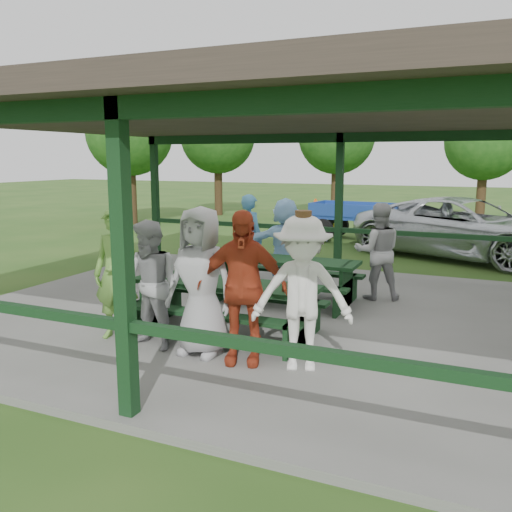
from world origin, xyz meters
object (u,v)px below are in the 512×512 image
at_px(spectator_lblue, 285,244).
at_px(pickup_truck, 465,228).
at_px(contestant_red, 242,287).
at_px(spectator_blue, 250,237).
at_px(picnic_table_near, 225,300).
at_px(picnic_table_far, 286,275).
at_px(contestant_grey_mid, 201,281).
at_px(contestant_green, 117,274).
at_px(spectator_grey, 378,251).
at_px(contestant_grey_left, 151,286).
at_px(contestant_white_fedora, 302,293).
at_px(farm_trailer, 356,221).

relative_size(spectator_lblue, pickup_truck, 0.31).
xyz_separation_m(contestant_red, spectator_blue, (-1.82, 4.24, -0.06)).
bearing_deg(picnic_table_near, spectator_blue, 108.53).
height_order(picnic_table_near, picnic_table_far, same).
relative_size(contestant_grey_mid, pickup_truck, 0.34).
height_order(picnic_table_far, contestant_red, contestant_red).
height_order(contestant_red, pickup_truck, contestant_red).
bearing_deg(contestant_grey_mid, contestant_green, 179.83).
bearing_deg(contestant_red, contestant_grey_mid, 159.77).
xyz_separation_m(contestant_grey_mid, spectator_grey, (1.48, 3.67, -0.09)).
distance_m(picnic_table_far, spectator_blue, 1.90).
distance_m(contestant_green, spectator_lblue, 3.78).
xyz_separation_m(contestant_grey_left, contestant_white_fedora, (2.01, 0.12, 0.07)).
bearing_deg(contestant_grey_left, farm_trailer, 98.87).
relative_size(spectator_grey, pickup_truck, 0.30).
bearing_deg(spectator_grey, contestant_grey_mid, 47.26).
xyz_separation_m(contestant_grey_mid, contestant_white_fedora, (1.33, 0.03, -0.03)).
height_order(contestant_green, spectator_lblue, contestant_green).
bearing_deg(spectator_grey, contestant_white_fedora, 66.88).
bearing_deg(spectator_lblue, contestant_green, 52.72).
distance_m(contestant_grey_mid, spectator_lblue, 3.70).
distance_m(picnic_table_far, contestant_red, 2.99).
xyz_separation_m(spectator_grey, pickup_truck, (1.17, 5.46, -0.17)).
bearing_deg(contestant_white_fedora, spectator_blue, 104.33).
bearing_deg(contestant_grey_left, spectator_lblue, 92.83).
bearing_deg(picnic_table_near, spectator_lblue, 93.17).
bearing_deg(picnic_table_near, contestant_grey_left, -121.58).
height_order(contestant_grey_left, contestant_white_fedora, contestant_white_fedora).
xyz_separation_m(contestant_grey_left, contestant_grey_mid, (0.68, 0.09, 0.10)).
bearing_deg(pickup_truck, contestant_red, -170.83).
distance_m(contestant_red, pickup_truck, 9.41).
bearing_deg(contestant_white_fedora, contestant_grey_left, 166.27).
bearing_deg(picnic_table_far, contestant_red, -79.80).
distance_m(contestant_grey_left, contestant_red, 1.28).
xyz_separation_m(picnic_table_near, contestant_green, (-1.25, -0.79, 0.43)).
height_order(contestant_grey_mid, spectator_blue, contestant_grey_mid).
distance_m(contestant_white_fedora, spectator_blue, 4.87).
bearing_deg(spectator_lblue, spectator_grey, 158.80).
bearing_deg(picnic_table_far, contestant_grey_left, -104.42).
bearing_deg(contestant_grey_left, pickup_truck, 79.29).
distance_m(contestant_grey_mid, spectator_blue, 4.36).
relative_size(contestant_grey_left, spectator_blue, 0.96).
height_order(picnic_table_far, farm_trailer, farm_trailer).
xyz_separation_m(picnic_table_far, contestant_white_fedora, (1.26, -2.82, 0.45)).
distance_m(spectator_grey, farm_trailer, 7.55).
height_order(contestant_red, spectator_blue, contestant_red).
distance_m(spectator_grey, pickup_truck, 5.58).
xyz_separation_m(contestant_grey_mid, spectator_lblue, (-0.26, 3.69, -0.07)).
height_order(contestant_red, spectator_lblue, contestant_red).
distance_m(contestant_green, contestant_red, 1.95).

